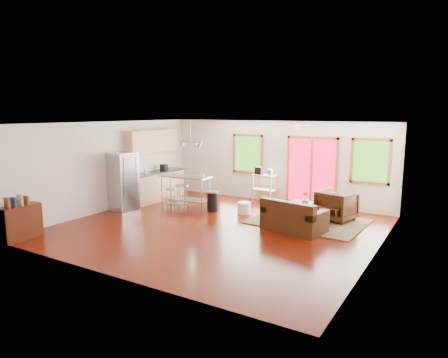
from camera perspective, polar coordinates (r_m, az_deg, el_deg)
The scene contains 28 objects.
floor at distance 10.09m, azimuth -0.89°, elevation -7.04°, with size 7.50×7.00×0.02m, color #390901.
ceiling at distance 9.67m, azimuth -0.93°, elevation 8.01°, with size 7.50×7.00×0.02m, color white.
back_wall at distance 12.87m, azimuth 7.45°, elevation 2.46°, with size 7.50×0.02×2.60m, color silver.
left_wall at distance 12.20m, azimuth -16.04°, elevation 1.78°, with size 0.02×7.00×2.60m, color silver.
right_wall at distance 8.45m, azimuth 21.23°, elevation -1.81°, with size 0.02×7.00×2.60m, color silver.
front_wall at distance 7.13m, azimuth -16.14°, elevation -3.54°, with size 7.50×0.02×2.60m, color silver.
window_left at distance 13.24m, azimuth 3.41°, elevation 3.59°, with size 1.10×0.05×1.30m.
french_doors at distance 12.42m, azimuth 12.40°, elevation 1.13°, with size 1.60×0.05×2.10m.
window_right at distance 11.94m, azimuth 20.21°, elevation 2.37°, with size 1.10×0.05×1.30m.
rug at distance 10.83m, azimuth 11.89°, elevation -5.95°, with size 2.82×2.17×0.03m, color #425B3A.
loveseat at distance 9.88m, azimuth 9.85°, elevation -5.60°, with size 1.60×1.08×0.78m.
coffee_table at distance 10.94m, azimuth 13.65°, elevation -3.89°, with size 1.15×0.75×0.44m.
armchair at distance 11.04m, azimuth 15.80°, elevation -3.47°, with size 0.88×0.82×0.90m, color black.
ottoman at distance 11.51m, azimuth 10.77°, elevation -4.13°, with size 0.54×0.54×0.36m, color black.
pouf at distance 11.43m, azimuth 2.88°, elevation -4.15°, with size 0.38×0.38×0.33m, color white.
vase at distance 11.08m, azimuth 11.52°, elevation -2.88°, with size 0.20×0.20×0.33m.
book at distance 10.48m, azimuth 13.44°, elevation -3.48°, with size 0.23×0.03×0.31m, color brown.
cabinets at distance 13.27m, azimuth -9.77°, elevation 0.99°, with size 0.64×2.24×2.30m.
refrigerator at distance 12.05m, azimuth -14.15°, elevation -0.37°, with size 0.78×0.76×1.71m.
island at distance 12.10m, azimuth -5.54°, elevation -0.97°, with size 1.58×0.73×0.97m.
cup at distance 11.95m, azimuth -3.10°, elevation 0.57°, with size 0.12×0.09×0.12m, color white.
bar_stool_a at distance 11.91m, azimuth -7.62°, elevation -2.13°, with size 0.36×0.36×0.64m.
bar_stool_b at distance 11.67m, azimuth -6.00°, elevation -1.77°, with size 0.48×0.48×0.79m.
trash_can at distance 11.65m, azimuth -1.65°, elevation -3.15°, with size 0.36×0.36×0.61m.
kitchen_cart at distance 12.79m, azimuth 5.70°, elevation 0.07°, with size 0.76×0.51×1.13m.
bookshelf at distance 10.21m, azimuth -27.07°, elevation -5.45°, with size 0.35×0.89×1.05m.
ceiling_flush at distance 9.48m, azimuth 9.32°, elevation 7.37°, with size 0.35×0.35×0.12m, color white.
pendant_light at distance 12.02m, azimuth -4.79°, elevation 4.88°, with size 0.80×0.18×0.79m.
Camera 1 is at (5.15, -8.18, 2.87)m, focal length 32.00 mm.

